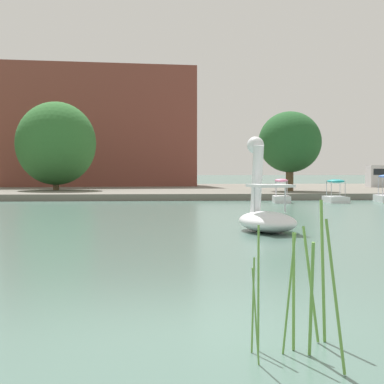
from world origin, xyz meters
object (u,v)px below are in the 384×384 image
at_px(swan_boat, 266,212).
at_px(tree_broadleaf_right, 290,142).
at_px(tree_willow_near_path, 56,143).
at_px(pedal_boat_teal, 336,195).
at_px(pedal_boat_pink, 281,196).

relative_size(swan_boat, tree_broadleaf_right, 0.51).
bearing_deg(tree_willow_near_path, swan_boat, -68.50).
distance_m(swan_boat, pedal_boat_teal, 17.15).
xyz_separation_m(pedal_boat_teal, tree_willow_near_path, (-17.09, 9.90, 3.27)).
height_order(pedal_boat_teal, tree_willow_near_path, tree_willow_near_path).
height_order(swan_boat, tree_broadleaf_right, tree_broadleaf_right).
bearing_deg(pedal_boat_teal, tree_broadleaf_right, 98.37).
xyz_separation_m(pedal_boat_teal, tree_broadleaf_right, (-1.02, 6.91, 3.28)).
bearing_deg(swan_boat, pedal_boat_pink, 75.96).
relative_size(pedal_boat_teal, tree_willow_near_path, 0.24).
relative_size(pedal_boat_pink, tree_broadleaf_right, 0.33).
height_order(swan_boat, pedal_boat_pink, swan_boat).
bearing_deg(pedal_boat_pink, swan_boat, -104.04).
bearing_deg(tree_broadleaf_right, pedal_boat_teal, -81.63).
relative_size(swan_boat, pedal_boat_pink, 1.52).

